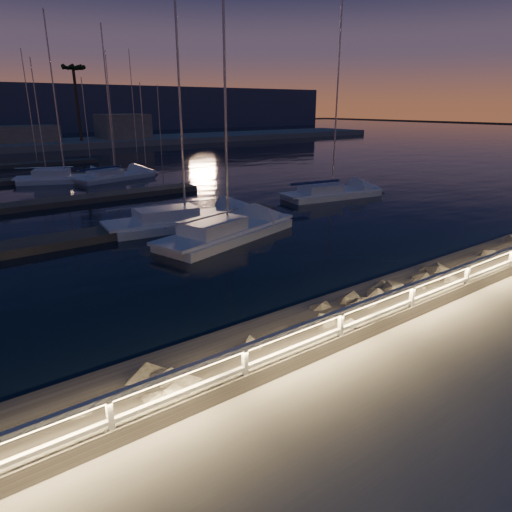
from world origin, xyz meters
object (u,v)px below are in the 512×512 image
(sailboat_d, at_px, (182,219))
(sailboat_k, at_px, (62,177))
(sailboat_h, at_px, (330,192))
(sailboat_l, at_px, (113,176))
(sailboat_c, at_px, (225,231))
(guard_rail, at_px, (310,332))

(sailboat_d, distance_m, sailboat_k, 20.37)
(sailboat_h, bearing_deg, sailboat_l, 127.78)
(sailboat_d, xyz_separation_m, sailboat_l, (2.96, 18.95, -0.04))
(sailboat_l, bearing_deg, sailboat_k, 146.73)
(sailboat_c, bearing_deg, sailboat_d, 82.09)
(guard_rail, bearing_deg, sailboat_c, 66.28)
(sailboat_d, relative_size, sailboat_k, 1.08)
(sailboat_d, xyz_separation_m, sailboat_k, (-1.18, 20.34, -0.00))
(guard_rail, relative_size, sailboat_h, 3.22)
(sailboat_c, distance_m, sailboat_h, 13.19)
(sailboat_h, height_order, sailboat_l, sailboat_h)
(sailboat_d, relative_size, sailboat_h, 1.11)
(sailboat_h, distance_m, sailboat_l, 20.51)
(guard_rail, distance_m, sailboat_d, 16.37)
(sailboat_h, relative_size, sailboat_l, 1.03)
(sailboat_k, bearing_deg, sailboat_l, 3.80)
(sailboat_c, xyz_separation_m, sailboat_h, (12.33, 4.69, -0.04))
(sailboat_d, xyz_separation_m, sailboat_h, (12.85, 0.98, -0.03))
(guard_rail, height_order, sailboat_k, sailboat_k)
(guard_rail, distance_m, sailboat_k, 36.17)
(sailboat_c, height_order, sailboat_h, sailboat_c)
(sailboat_d, bearing_deg, guard_rail, -99.73)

